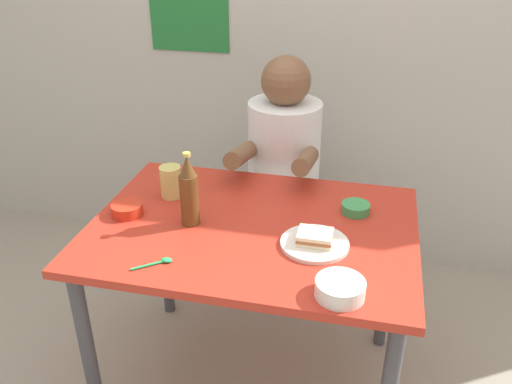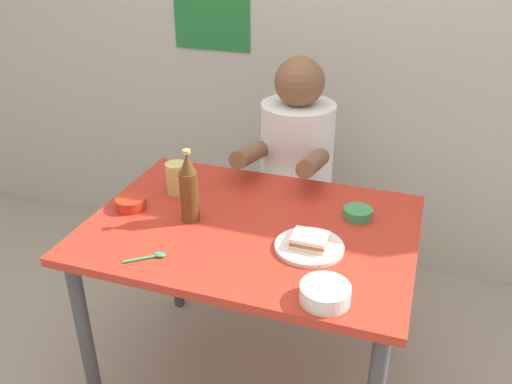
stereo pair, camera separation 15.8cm
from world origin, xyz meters
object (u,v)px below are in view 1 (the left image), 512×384
Objects in this scene: beer_bottle at (189,192)px; person_seated at (284,148)px; plate_orange at (315,244)px; sauce_bowl_chili at (127,209)px; beer_mug at (172,182)px; sandwich at (315,237)px; dining_table at (253,247)px; stool at (282,228)px.

person_seated is at bearing 72.83° from beer_bottle.
beer_bottle is at bearing 174.13° from plate_orange.
sauce_bowl_chili reaches higher than plate_orange.
beer_mug reaches higher than sauce_bowl_chili.
person_seated is at bearing 108.10° from sandwich.
stool is (-0.01, 0.63, -0.30)m from dining_table.
sauce_bowl_chili is (-0.45, -0.03, 0.12)m from dining_table.
beer_mug is (-0.33, -0.49, 0.03)m from person_seated.
sandwich is at bearing -71.90° from person_seated.
sauce_bowl_chili is at bearing 175.70° from plate_orange.
sandwich is 0.67m from sauce_bowl_chili.
person_seated is 0.59m from beer_mug.
stool is 0.86m from sandwich.
plate_orange is (0.22, -0.08, 0.10)m from dining_table.
sandwich reaches higher than stool.
dining_table is at bearing 3.93° from sauce_bowl_chili.
plate_orange is 2.00× the size of sandwich.
plate_orange is at bearing 0.00° from sandwich.
beer_bottle reaches higher than sauce_bowl_chili.
dining_table is 0.70m from stool.
plate_orange is at bearing -4.30° from sauce_bowl_chili.
beer_bottle is (-0.21, -0.04, 0.21)m from dining_table.
beer_mug is 0.48× the size of beer_bottle.
beer_bottle is at bearing -106.89° from stool.
dining_table is 0.46m from sauce_bowl_chili.
person_seated is 3.27× the size of plate_orange.
beer_mug is (-0.34, 0.13, 0.15)m from dining_table.
plate_orange is 0.60m from beer_mug.
sandwich is 0.60m from beer_mug.
dining_table is at bearing -21.31° from beer_mug.
sandwich is at bearing -5.87° from beer_bottle.
sauce_bowl_chili is (-0.44, -0.66, 0.41)m from stool.
beer_mug is (-0.56, 0.21, 0.03)m from sandwich.
sandwich reaches higher than dining_table.
dining_table is 0.27m from sandwich.
person_seated is 0.74m from plate_orange.
sandwich is at bearing -20.79° from beer_mug.
sauce_bowl_chili is at bearing -176.07° from dining_table.
sandwich reaches higher than sauce_bowl_chili.
beer_mug is 0.20m from sauce_bowl_chili.
sandwich is at bearing -4.30° from sauce_bowl_chili.
dining_table is 0.40m from beer_mug.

